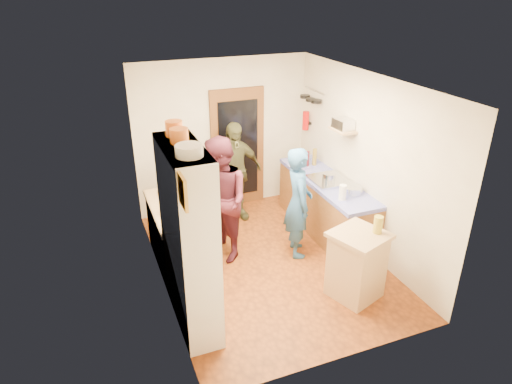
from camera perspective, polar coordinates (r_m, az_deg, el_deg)
floor at (r=6.70m, az=1.49°, el=-8.78°), size 3.00×4.00×0.02m
ceiling at (r=5.67m, az=1.80°, el=13.78°), size 3.00×4.00×0.02m
wall_back at (r=7.83m, az=-4.17°, el=7.02°), size 3.00×0.02×2.60m
wall_front at (r=4.51m, az=11.77°, el=-8.01°), size 3.00×0.02×2.60m
wall_left at (r=5.70m, az=-12.49°, el=-0.71°), size 0.02×4.00×2.60m
wall_right at (r=6.76m, az=13.51°, el=3.39°), size 0.02×4.00×2.60m
door_frame at (r=7.95m, az=-2.30°, el=5.44°), size 0.95×0.06×2.10m
door_glass at (r=7.92m, az=-2.21°, el=5.36°), size 0.70×0.02×1.70m
hutch_body at (r=5.12m, az=-8.39°, el=-5.99°), size 0.40×1.20×2.20m
hutch_top_shelf at (r=4.66m, az=-9.21°, el=5.46°), size 0.40×1.14×0.04m
plate_stack at (r=4.35m, az=-8.35°, el=5.15°), size 0.27×0.27×0.11m
orange_pot_a at (r=4.73m, az=-9.58°, el=6.96°), size 0.19×0.19×0.15m
orange_pot_b at (r=4.96m, az=-10.22°, el=7.82°), size 0.19×0.19×0.17m
left_counter_base at (r=6.54m, az=-9.81°, el=-5.59°), size 0.60×1.40×0.85m
left_counter_top at (r=6.32m, az=-10.10°, el=-2.08°), size 0.64×1.44×0.05m
toaster at (r=5.82m, az=-8.60°, el=-3.22°), size 0.27×0.21×0.18m
kettle at (r=6.12m, az=-10.29°, el=-1.95°), size 0.15×0.15×0.17m
orange_bowl at (r=6.38m, az=-9.61°, el=-1.06°), size 0.26×0.26×0.10m
chopping_board at (r=6.75m, az=-10.86°, el=0.03°), size 0.31×0.24×0.02m
right_counter_base at (r=7.34m, az=8.66°, el=-1.94°), size 0.60×2.20×0.84m
right_counter_top at (r=7.15m, az=8.89°, el=1.27°), size 0.62×2.22×0.06m
hob at (r=7.09m, az=9.12°, el=1.49°), size 0.55×0.58×0.04m
pot_on_hob at (r=6.98m, az=9.10°, el=1.85°), size 0.20×0.20×0.13m
bottle_a at (r=7.55m, az=5.49°, el=4.30°), size 0.09×0.09×0.31m
bottle_b at (r=7.60m, az=6.44°, el=4.17°), size 0.08×0.08×0.25m
bottle_c at (r=7.65m, az=7.33°, el=4.37°), size 0.08×0.08×0.28m
paper_towel at (r=6.50m, az=10.77°, el=-0.04°), size 0.11×0.11×0.22m
mixing_bowl at (r=6.74m, az=12.00°, el=0.26°), size 0.29×0.29×0.11m
island_base at (r=5.96m, az=12.43°, el=-9.10°), size 0.70×0.70×0.86m
island_top at (r=5.72m, az=12.85°, el=-5.32°), size 0.79×0.79×0.05m
cutting_board at (r=5.71m, az=12.15°, el=-5.22°), size 0.42×0.38×0.02m
oil_jar at (r=5.73m, az=15.01°, el=-3.96°), size 0.14×0.14×0.22m
pan_rail at (r=7.76m, az=7.37°, el=12.45°), size 0.02×0.65×0.02m
pan_hang_a at (r=7.61m, az=7.54°, el=11.18°), size 0.18×0.18×0.05m
pan_hang_b at (r=7.79m, az=6.82°, el=11.39°), size 0.16×0.16×0.05m
pan_hang_c at (r=7.96m, az=6.14°, el=11.79°), size 0.17×0.17×0.05m
wall_shelf at (r=6.91m, az=10.79°, el=7.63°), size 0.26×0.42×0.03m
radio at (r=6.88m, az=10.85°, el=8.35°), size 0.24×0.31×0.15m
ext_bracket at (r=8.06m, az=6.60°, el=8.56°), size 0.06×0.10×0.04m
fire_extinguisher at (r=8.02m, az=6.23°, el=8.86°), size 0.11×0.11×0.32m
picture_frame at (r=4.00m, az=-9.15°, el=0.03°), size 0.03×0.25×0.30m
person_hob at (r=6.52m, az=5.62°, el=-1.40°), size 0.53×0.68×1.65m
person_left at (r=6.45m, az=-4.38°, el=-0.86°), size 0.86×1.01×1.81m
person_back at (r=7.50m, az=-2.73°, el=2.50°), size 1.02×0.49×1.69m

